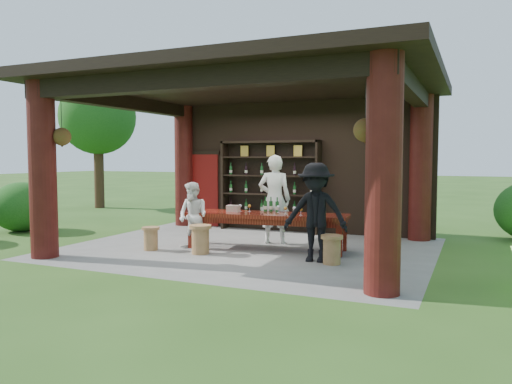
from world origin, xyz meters
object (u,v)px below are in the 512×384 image
at_px(wine_shelf, 270,186).
at_px(stool_near_left, 200,239).
at_px(stool_near_right, 332,249).
at_px(stool_far_left, 151,238).
at_px(guest_woman, 193,216).
at_px(guest_man, 316,212).
at_px(napkin_basket, 233,209).
at_px(tasting_table, 267,219).
at_px(host, 274,199).

xyz_separation_m(wine_shelf, stool_near_left, (-0.09, -3.38, -0.86)).
height_order(stool_near_right, stool_far_left, stool_near_right).
height_order(wine_shelf, stool_far_left, wine_shelf).
distance_m(guest_woman, guest_man, 2.64).
distance_m(wine_shelf, napkin_basket, 2.52).
relative_size(tasting_table, napkin_basket, 13.02).
bearing_deg(stool_far_left, guest_woman, 26.66).
xyz_separation_m(stool_near_left, host, (0.88, 1.71, 0.67)).
bearing_deg(wine_shelf, guest_woman, -98.18).
distance_m(tasting_table, host, 0.83).
distance_m(host, guest_woman, 1.88).
height_order(wine_shelf, stool_near_left, wine_shelf).
bearing_deg(tasting_table, napkin_basket, -174.04).
xyz_separation_m(stool_near_right, guest_man, (-0.33, 0.10, 0.62)).
height_order(tasting_table, stool_far_left, tasting_table).
bearing_deg(stool_near_right, host, 137.38).
distance_m(stool_near_left, guest_man, 2.37).
height_order(tasting_table, host, host).
bearing_deg(napkin_basket, stool_far_left, -145.83).
bearing_deg(stool_near_left, stool_far_left, -176.35).
distance_m(tasting_table, guest_man, 1.49).
bearing_deg(guest_woman, guest_man, 10.60).
distance_m(stool_near_left, stool_near_right, 2.62).
bearing_deg(guest_woman, stool_near_right, 8.85).
bearing_deg(guest_man, host, 127.85).
bearing_deg(wine_shelf, stool_near_right, -52.24).
distance_m(stool_near_left, napkin_basket, 1.06).
distance_m(stool_near_left, stool_far_left, 1.13).
distance_m(stool_far_left, guest_woman, 0.97).
height_order(guest_woman, napkin_basket, guest_woman).
bearing_deg(host, guest_man, 118.34).
bearing_deg(stool_far_left, tasting_table, 25.76).
xyz_separation_m(guest_woman, guest_man, (2.63, -0.10, 0.20)).
bearing_deg(stool_near_right, napkin_basket, 161.82).
height_order(stool_near_right, guest_woman, guest_woman).
height_order(wine_shelf, guest_man, wine_shelf).
distance_m(stool_near_right, napkin_basket, 2.51).
bearing_deg(guest_man, guest_woman, 172.59).
xyz_separation_m(wine_shelf, tasting_table, (0.92, -2.42, -0.53)).
bearing_deg(guest_woman, host, 61.18).
xyz_separation_m(guest_woman, napkin_basket, (0.63, 0.57, 0.13)).
xyz_separation_m(wine_shelf, host, (0.79, -1.67, -0.19)).
xyz_separation_m(tasting_table, guest_woman, (-1.36, -0.64, 0.06)).
height_order(wine_shelf, stool_near_right, wine_shelf).
height_order(wine_shelf, host, wine_shelf).
distance_m(wine_shelf, stool_near_right, 4.22).
bearing_deg(tasting_table, stool_near_left, -136.51).
xyz_separation_m(stool_near_left, guest_woman, (-0.35, 0.32, 0.39)).
relative_size(stool_near_left, guest_man, 0.32).
xyz_separation_m(tasting_table, stool_near_left, (-1.01, -0.96, -0.33)).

